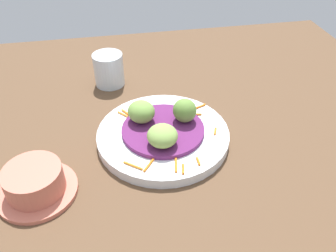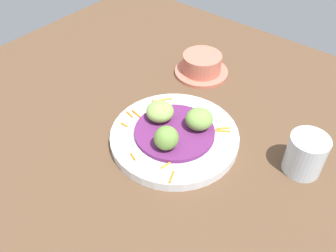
{
  "view_description": "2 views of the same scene",
  "coord_description": "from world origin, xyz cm",
  "px_view_note": "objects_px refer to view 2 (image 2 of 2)",
  "views": [
    {
      "loc": [
        -45.5,
        12.12,
        45.82
      ],
      "look_at": [
        3.28,
        3.01,
        6.08
      ],
      "focal_mm": 36.71,
      "sensor_mm": 36.0,
      "label": 1
    },
    {
      "loc": [
        35.56,
        -36.73,
        53.59
      ],
      "look_at": [
        3.6,
        2.69,
        6.29
      ],
      "focal_mm": 38.9,
      "sensor_mm": 36.0,
      "label": 2
    }
  ],
  "objects_px": {
    "guac_scoop_left": "(199,119)",
    "terracotta_bowl": "(202,65)",
    "main_plate": "(174,137)",
    "water_glass": "(306,154)",
    "guac_scoop_center": "(159,111)",
    "guac_scoop_right": "(166,138)"
  },
  "relations": [
    {
      "from": "guac_scoop_left",
      "to": "terracotta_bowl",
      "type": "relative_size",
      "value": 0.41
    },
    {
      "from": "guac_scoop_center",
      "to": "guac_scoop_left",
      "type": "bearing_deg",
      "value": 19.75
    },
    {
      "from": "guac_scoop_left",
      "to": "guac_scoop_right",
      "type": "distance_m",
      "value": 0.08
    },
    {
      "from": "guac_scoop_right",
      "to": "guac_scoop_left",
      "type": "bearing_deg",
      "value": 79.75
    },
    {
      "from": "guac_scoop_left",
      "to": "water_glass",
      "type": "relative_size",
      "value": 0.69
    },
    {
      "from": "guac_scoop_left",
      "to": "guac_scoop_right",
      "type": "relative_size",
      "value": 1.14
    },
    {
      "from": "guac_scoop_left",
      "to": "terracotta_bowl",
      "type": "distance_m",
      "value": 0.23
    },
    {
      "from": "guac_scoop_center",
      "to": "water_glass",
      "type": "distance_m",
      "value": 0.29
    },
    {
      "from": "guac_scoop_center",
      "to": "main_plate",
      "type": "bearing_deg",
      "value": -10.25
    },
    {
      "from": "main_plate",
      "to": "guac_scoop_right",
      "type": "xyz_separation_m",
      "value": [
        0.02,
        -0.05,
        0.04
      ]
    },
    {
      "from": "guac_scoop_right",
      "to": "main_plate",
      "type": "bearing_deg",
      "value": 109.75
    },
    {
      "from": "guac_scoop_center",
      "to": "water_glass",
      "type": "xyz_separation_m",
      "value": [
        0.27,
        0.08,
        -0.01
      ]
    },
    {
      "from": "main_plate",
      "to": "water_glass",
      "type": "distance_m",
      "value": 0.24
    },
    {
      "from": "guac_scoop_right",
      "to": "terracotta_bowl",
      "type": "relative_size",
      "value": 0.36
    },
    {
      "from": "main_plate",
      "to": "terracotta_bowl",
      "type": "height_order",
      "value": "terracotta_bowl"
    },
    {
      "from": "main_plate",
      "to": "guac_scoop_left",
      "type": "relative_size",
      "value": 4.74
    },
    {
      "from": "guac_scoop_right",
      "to": "guac_scoop_center",
      "type": "bearing_deg",
      "value": 139.75
    },
    {
      "from": "water_glass",
      "to": "terracotta_bowl",
      "type": "bearing_deg",
      "value": 157.01
    },
    {
      "from": "guac_scoop_left",
      "to": "water_glass",
      "type": "distance_m",
      "value": 0.2
    },
    {
      "from": "guac_scoop_left",
      "to": "guac_scoop_center",
      "type": "bearing_deg",
      "value": -160.25
    },
    {
      "from": "guac_scoop_center",
      "to": "water_glass",
      "type": "height_order",
      "value": "water_glass"
    },
    {
      "from": "guac_scoop_center",
      "to": "guac_scoop_right",
      "type": "bearing_deg",
      "value": -40.25
    }
  ]
}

